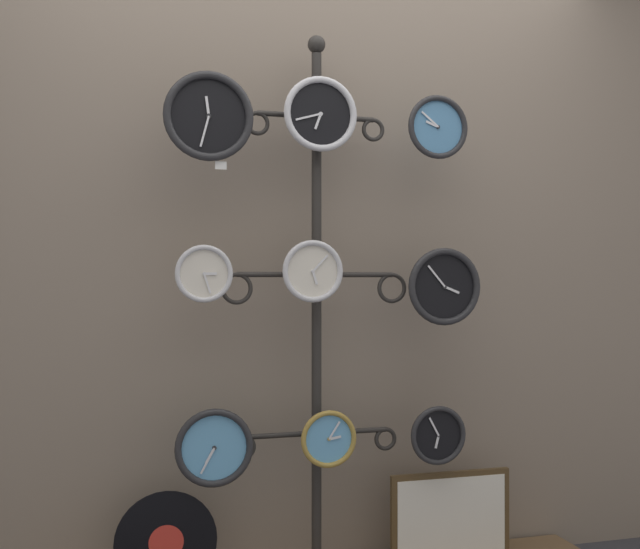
# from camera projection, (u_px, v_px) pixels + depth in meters

# --- Properties ---
(shop_wall) EXTENTS (4.40, 0.04, 2.80)m
(shop_wall) POSITION_uv_depth(u_px,v_px,m) (306.00, 219.00, 2.98)
(shop_wall) COLOR gray
(shop_wall) RESTS_ON ground_plane
(display_stand) EXTENTS (0.73, 0.36, 2.08)m
(display_stand) POSITION_uv_depth(u_px,v_px,m) (317.00, 391.00, 2.82)
(display_stand) COLOR #282623
(display_stand) RESTS_ON ground_plane
(clock_top_left) EXTENTS (0.32, 0.04, 0.32)m
(clock_top_left) POSITION_uv_depth(u_px,v_px,m) (209.00, 116.00, 2.60)
(clock_top_left) COLOR black
(clock_top_center) EXTENTS (0.28, 0.04, 0.28)m
(clock_top_center) POSITION_uv_depth(u_px,v_px,m) (320.00, 114.00, 2.75)
(clock_top_center) COLOR black
(clock_top_right) EXTENTS (0.25, 0.04, 0.25)m
(clock_top_right) POSITION_uv_depth(u_px,v_px,m) (437.00, 127.00, 2.88)
(clock_top_right) COLOR #4C84B2
(clock_middle_left) EXTENTS (0.21, 0.04, 0.21)m
(clock_middle_left) POSITION_uv_depth(u_px,v_px,m) (204.00, 274.00, 2.64)
(clock_middle_left) COLOR silver
(clock_middle_center) EXTENTS (0.23, 0.04, 0.23)m
(clock_middle_center) POSITION_uv_depth(u_px,v_px,m) (312.00, 271.00, 2.73)
(clock_middle_center) COLOR silver
(clock_middle_right) EXTENTS (0.30, 0.04, 0.30)m
(clock_middle_right) POSITION_uv_depth(u_px,v_px,m) (444.00, 287.00, 2.85)
(clock_middle_right) COLOR black
(clock_bottom_left) EXTENTS (0.28, 0.04, 0.28)m
(clock_bottom_left) POSITION_uv_depth(u_px,v_px,m) (214.00, 448.00, 2.62)
(clock_bottom_left) COLOR #60A8DB
(clock_bottom_center) EXTENTS (0.21, 0.04, 0.21)m
(clock_bottom_center) POSITION_uv_depth(u_px,v_px,m) (328.00, 439.00, 2.73)
(clock_bottom_center) COLOR #60A8DB
(clock_bottom_right) EXTENTS (0.22, 0.04, 0.22)m
(clock_bottom_right) POSITION_uv_depth(u_px,v_px,m) (438.00, 435.00, 2.84)
(clock_bottom_right) COLOR black
(vinyl_record) EXTENTS (0.36, 0.01, 0.36)m
(vinyl_record) POSITION_uv_depth(u_px,v_px,m) (166.00, 542.00, 2.61)
(vinyl_record) COLOR black
(vinyl_record) RESTS_ON low_shelf
(picture_frame) EXTENTS (0.50, 0.02, 0.35)m
(picture_frame) POSITION_uv_depth(u_px,v_px,m) (451.00, 517.00, 2.91)
(picture_frame) COLOR #4C381E
(picture_frame) RESTS_ON low_shelf
(price_tag_upper) EXTENTS (0.04, 0.00, 0.03)m
(price_tag_upper) POSITION_uv_depth(u_px,v_px,m) (221.00, 165.00, 2.61)
(price_tag_upper) COLOR white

